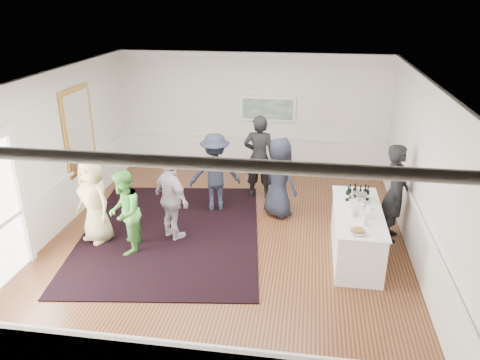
# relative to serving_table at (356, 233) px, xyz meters

# --- Properties ---
(floor) EXTENTS (8.00, 8.00, 0.00)m
(floor) POSITION_rel_serving_table_xyz_m (-2.45, 0.01, -0.46)
(floor) COLOR brown
(floor) RESTS_ON ground
(ceiling) EXTENTS (7.00, 8.00, 0.02)m
(ceiling) POSITION_rel_serving_table_xyz_m (-2.45, 0.01, 2.74)
(ceiling) COLOR white
(ceiling) RESTS_ON wall_back
(wall_left) EXTENTS (0.02, 8.00, 3.20)m
(wall_left) POSITION_rel_serving_table_xyz_m (-5.95, 0.01, 1.14)
(wall_left) COLOR white
(wall_left) RESTS_ON floor
(wall_right) EXTENTS (0.02, 8.00, 3.20)m
(wall_right) POSITION_rel_serving_table_xyz_m (1.05, 0.01, 1.14)
(wall_right) COLOR white
(wall_right) RESTS_ON floor
(wall_back) EXTENTS (7.00, 0.02, 3.20)m
(wall_back) POSITION_rel_serving_table_xyz_m (-2.45, 4.01, 1.14)
(wall_back) COLOR white
(wall_back) RESTS_ON floor
(wall_front) EXTENTS (7.00, 0.02, 3.20)m
(wall_front) POSITION_rel_serving_table_xyz_m (-2.45, -3.99, 1.14)
(wall_front) COLOR white
(wall_front) RESTS_ON floor
(wainscoting) EXTENTS (7.00, 8.00, 1.00)m
(wainscoting) POSITION_rel_serving_table_xyz_m (-2.45, 0.01, 0.04)
(wainscoting) COLOR white
(wainscoting) RESTS_ON floor
(mirror) EXTENTS (0.05, 1.25, 1.85)m
(mirror) POSITION_rel_serving_table_xyz_m (-5.90, 1.31, 1.34)
(mirror) COLOR gold
(mirror) RESTS_ON wall_left
(landscape_painting) EXTENTS (1.44, 0.06, 0.66)m
(landscape_painting) POSITION_rel_serving_table_xyz_m (-2.05, 3.96, 1.32)
(landscape_painting) COLOR white
(landscape_painting) RESTS_ON wall_back
(area_rug) EXTENTS (4.11, 5.06, 0.02)m
(area_rug) POSITION_rel_serving_table_xyz_m (-3.64, 0.29, -0.45)
(area_rug) COLOR black
(area_rug) RESTS_ON floor
(serving_table) EXTENTS (0.86, 2.26, 0.91)m
(serving_table) POSITION_rel_serving_table_xyz_m (0.00, 0.00, 0.00)
(serving_table) COLOR white
(serving_table) RESTS_ON floor
(bartender) EXTENTS (0.58, 0.78, 1.95)m
(bartender) POSITION_rel_serving_table_xyz_m (0.75, 0.78, 0.51)
(bartender) COLOR black
(bartender) RESTS_ON floor
(guest_tan) EXTENTS (0.99, 0.87, 1.71)m
(guest_tan) POSITION_rel_serving_table_xyz_m (-4.99, -0.19, 0.39)
(guest_tan) COLOR #CAB77E
(guest_tan) RESTS_ON floor
(guest_green) EXTENTS (0.76, 0.90, 1.62)m
(guest_green) POSITION_rel_serving_table_xyz_m (-4.25, -0.51, 0.35)
(guest_green) COLOR #52AD45
(guest_green) RESTS_ON floor
(guest_lilac) EXTENTS (1.04, 0.95, 1.71)m
(guest_lilac) POSITION_rel_serving_table_xyz_m (-3.53, 0.12, 0.39)
(guest_lilac) COLOR #B7AABE
(guest_lilac) RESTS_ON floor
(guest_dark_a) EXTENTS (1.29, 0.96, 1.77)m
(guest_dark_a) POSITION_rel_serving_table_xyz_m (-2.96, 1.58, 0.43)
(guest_dark_a) COLOR #1E2232
(guest_dark_a) RESTS_ON floor
(guest_dark_b) EXTENTS (0.74, 0.50, 2.01)m
(guest_dark_b) POSITION_rel_serving_table_xyz_m (-2.08, 2.38, 0.54)
(guest_dark_b) COLOR black
(guest_dark_b) RESTS_ON floor
(guest_navy) EXTENTS (1.01, 1.00, 1.77)m
(guest_navy) POSITION_rel_serving_table_xyz_m (-1.54, 1.48, 0.42)
(guest_navy) COLOR #1E2232
(guest_navy) RESTS_ON floor
(wine_bottles) EXTENTS (0.45, 0.22, 0.31)m
(wine_bottles) POSITION_rel_serving_table_xyz_m (0.01, 0.48, 0.61)
(wine_bottles) COLOR black
(wine_bottles) RESTS_ON serving_table
(juice_pitchers) EXTENTS (0.41, 0.59, 0.24)m
(juice_pitchers) POSITION_rel_serving_table_xyz_m (-0.01, -0.27, 0.57)
(juice_pitchers) COLOR #68A83C
(juice_pitchers) RESTS_ON serving_table
(ice_bucket) EXTENTS (0.26, 0.26, 0.25)m
(ice_bucket) POSITION_rel_serving_table_xyz_m (0.02, 0.23, 0.57)
(ice_bucket) COLOR silver
(ice_bucket) RESTS_ON serving_table
(nut_bowl) EXTENTS (0.29, 0.29, 0.08)m
(nut_bowl) POSITION_rel_serving_table_xyz_m (-0.08, -0.88, 0.49)
(nut_bowl) COLOR white
(nut_bowl) RESTS_ON serving_table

